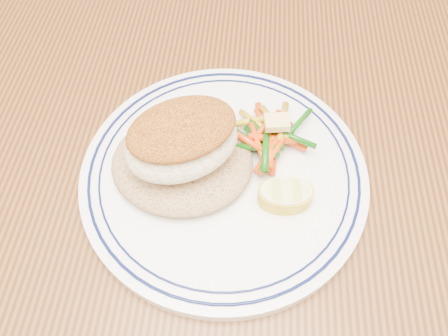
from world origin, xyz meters
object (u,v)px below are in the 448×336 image
at_px(fish_fillet, 182,140).
at_px(lemon_wedge, 285,195).
at_px(dining_table, 237,237).
at_px(plate, 224,173).
at_px(rice_pilaf, 182,160).
at_px(vegetable_pile, 268,138).

height_order(fish_fillet, lemon_wedge, fish_fillet).
distance_m(dining_table, plate, 0.11).
height_order(rice_pilaf, fish_fillet, fish_fillet).
bearing_deg(vegetable_pile, fish_fillet, -156.05).
xyz_separation_m(fish_fillet, lemon_wedge, (0.10, -0.03, -0.04)).
height_order(plate, vegetable_pile, vegetable_pile).
distance_m(plate, vegetable_pile, 0.06).
relative_size(vegetable_pile, lemon_wedge, 1.78).
bearing_deg(plate, dining_table, -52.67).
xyz_separation_m(rice_pilaf, vegetable_pile, (0.09, 0.04, -0.00)).
distance_m(dining_table, rice_pilaf, 0.14).
xyz_separation_m(fish_fillet, vegetable_pile, (0.08, 0.04, -0.04)).
bearing_deg(fish_fillet, vegetable_pile, 23.95).
bearing_deg(lemon_wedge, plate, 153.63).
xyz_separation_m(dining_table, fish_fillet, (-0.06, 0.02, 0.16)).
height_order(rice_pilaf, vegetable_pile, vegetable_pile).
bearing_deg(plate, vegetable_pile, 39.57).
xyz_separation_m(dining_table, rice_pilaf, (-0.06, 0.02, 0.13)).
xyz_separation_m(dining_table, plate, (-0.02, 0.02, 0.11)).
bearing_deg(dining_table, fish_fillet, 158.42).
distance_m(fish_fillet, vegetable_pile, 0.10).
bearing_deg(dining_table, plate, 127.33).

